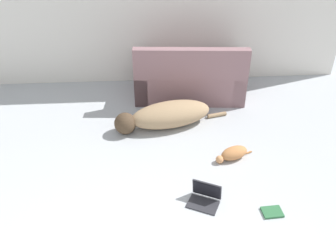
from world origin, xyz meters
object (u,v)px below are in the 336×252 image
couch (189,79)px  laptop_open (205,196)px  dog (166,115)px  cat (233,153)px  book_green (272,212)px

couch → laptop_open: couch is taller
dog → cat: dog is taller
dog → couch: bearing=-130.8°
couch → laptop_open: bearing=92.3°
dog → book_green: (1.02, -1.74, -0.16)m
cat → laptop_open: laptop_open is taller
couch → book_green: 2.67m
cat → dog: bearing=-67.5°
couch → book_green: bearing=107.3°
couch → cat: (0.36, -1.65, -0.22)m
couch → laptop_open: 2.38m
cat → book_green: (0.22, -0.94, -0.07)m
book_green → dog: bearing=120.3°
dog → laptop_open: (0.34, -1.52, -0.10)m
dog → book_green: 2.02m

